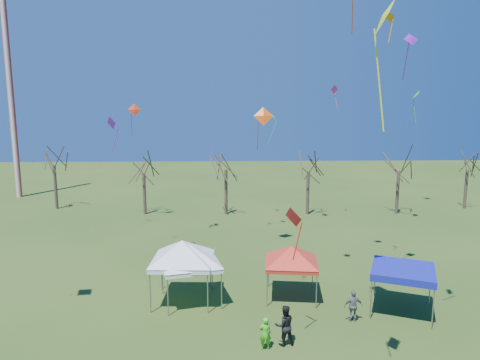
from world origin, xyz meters
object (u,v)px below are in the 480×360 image
object	(u,v)px
tent_red	(292,249)
person_green	(265,333)
tree_1	(143,158)
tent_white_mid	(182,245)
radio_mast	(11,94)
tree_5	(469,156)
person_dark	(285,325)
tent_white_west	(190,248)
tree_0	(53,149)
person_grey	(353,306)
tree_4	(400,156)
tree_3	(309,156)
tent_blue	(403,271)
tree_2	(226,154)

from	to	relation	value
tent_red	person_green	world-z (taller)	tent_red
tree_1	tent_white_mid	distance (m)	21.51
radio_mast	tree_5	distance (m)	52.76
tree_5	person_dark	xyz separation A→B (m)	(-23.43, -26.71, -4.78)
tree_5	tent_white_mid	distance (m)	36.07
tent_white_west	tree_0	bearing A→B (deg)	125.20
person_grey	person_green	world-z (taller)	person_grey
tree_4	person_green	world-z (taller)	tree_4
tree_3	tent_white_west	world-z (taller)	tree_3
tree_0	tent_blue	world-z (taller)	tree_0
tree_5	person_green	distance (m)	36.74
tree_2	tent_white_mid	size ratio (longest dim) A/B	1.77
tent_white_mid	person_dark	xyz separation A→B (m)	(5.10, -4.79, -2.34)
tree_1	person_dark	world-z (taller)	tree_1
tree_2	person_green	size ratio (longest dim) A/B	5.40
radio_mast	tent_white_west	world-z (taller)	radio_mast
tree_2	person_dark	size ratio (longest dim) A/B	4.32
tree_1	tent_white_west	xyz separation A→B (m)	(6.40, -20.62, -2.69)
tree_5	tree_3	bearing A→B (deg)	-173.48
radio_mast	tree_4	world-z (taller)	radio_mast
person_dark	person_green	bearing A→B (deg)	12.70
tree_0	tree_2	xyz separation A→B (m)	(18.48, -3.01, -0.20)
tent_white_mid	tree_3	bearing A→B (deg)	61.43
tent_white_west	tree_5	bearing A→B (deg)	38.12
tree_1	person_dark	bearing A→B (deg)	-66.39
radio_mast	tent_blue	xyz separation A→B (m)	(34.97, -31.61, -10.24)
tree_3	tent_blue	bearing A→B (deg)	-87.52
radio_mast	tree_0	distance (m)	11.45
tree_4	tent_white_mid	bearing A→B (deg)	-135.43
radio_mast	tree_5	bearing A→B (deg)	-8.72
tree_0	tent_white_west	distance (m)	28.79
tree_0	tent_white_west	xyz separation A→B (m)	(16.48, -23.36, -3.39)
person_grey	tree_2	bearing A→B (deg)	-79.01
tree_1	tent_blue	world-z (taller)	tree_1
radio_mast	person_dark	world-z (taller)	radio_mast
tree_3	radio_mast	bearing A→B (deg)	163.69
tent_white_west	tent_red	world-z (taller)	tent_white_west
tree_2	person_green	world-z (taller)	tree_2
tree_2	tree_4	size ratio (longest dim) A/B	1.04
radio_mast	tent_white_west	distance (m)	39.31
tree_0	tent_blue	bearing A→B (deg)	-41.93
tree_0	person_green	bearing A→B (deg)	-54.53
radio_mast	person_dark	xyz separation A→B (m)	(28.29, -34.65, -11.55)
tent_red	tent_blue	world-z (taller)	tent_red
radio_mast	tree_1	size ratio (longest dim) A/B	3.31
tree_0	tree_5	xyz separation A→B (m)	(44.57, -1.32, -0.76)
tree_4	tent_red	world-z (taller)	tree_4
tent_blue	tree_5	bearing A→B (deg)	54.72
tent_red	person_grey	size ratio (longest dim) A/B	2.42
tent_white_mid	tree_4	bearing A→B (deg)	44.57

